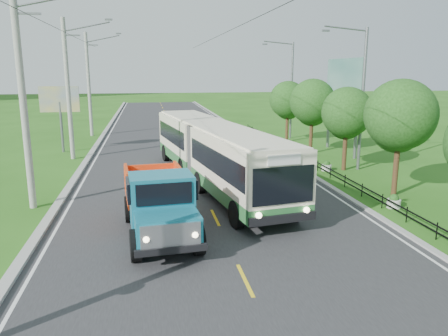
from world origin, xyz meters
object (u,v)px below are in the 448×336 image
object	(u,v)px
pole_far	(89,84)
billboard_right	(344,84)
tree_third	(400,119)
planter_near	(394,202)
tree_fifth	(312,104)
tree_back	(288,101)
bus	(214,149)
streetlight_mid	(360,94)
planter_mid	(326,166)
pole_near	(24,100)
tree_fourth	(347,115)
planter_far	(288,146)
pole_mid	(69,89)
streetlight_far	(290,87)
dump_truck	(159,198)
billboard_left	(60,103)

from	to	relation	value
pole_far	billboard_right	distance (m)	24.33
tree_third	pole_far	bearing A→B (deg)	126.09
planter_near	billboard_right	world-z (taller)	billboard_right
tree_fifth	tree_back	xyz separation A→B (m)	(-0.00, 6.00, -0.20)
planter_near	bus	distance (m)	9.89
streetlight_mid	tree_fifth	bearing A→B (deg)	97.29
tree_third	planter_mid	size ratio (longest dim) A/B	8.96
tree_third	tree_back	distance (m)	18.00
pole_near	tree_fourth	xyz separation A→B (m)	(18.12, 5.14, -1.51)
tree_back	planter_far	world-z (taller)	tree_back
pole_near	pole_mid	world-z (taller)	same
tree_back	pole_mid	bearing A→B (deg)	-164.16
tree_fourth	planter_far	distance (m)	8.62
pole_far	planter_far	distance (m)	20.70
tree_fourth	planter_mid	xyz separation A→B (m)	(-1.26, -0.14, -3.30)
pole_near	streetlight_far	bearing A→B (deg)	45.14
planter_mid	planter_far	bearing A→B (deg)	90.00
pole_near	billboard_right	distance (m)	23.32
tree_fourth	streetlight_far	xyz separation A→B (m)	(0.79, 13.86, 1.32)
pole_far	tree_third	world-z (taller)	pole_far
tree_fourth	planter_mid	bearing A→B (deg)	-173.61
streetlight_mid	dump_truck	size ratio (longest dim) A/B	1.38
streetlight_mid	planter_mid	size ratio (longest dim) A/B	13.54
pole_mid	bus	world-z (taller)	pole_mid
tree_back	billboard_left	bearing A→B (deg)	-173.69
billboard_right	dump_truck	size ratio (longest dim) A/B	1.11
pole_mid	planter_mid	bearing A→B (deg)	-22.54
tree_back	planter_mid	distance (m)	12.66
streetlight_mid	pole_far	bearing A→B (deg)	134.86
tree_back	planter_near	size ratio (longest dim) A/B	8.21
streetlight_far	billboard_left	bearing A→B (deg)	-168.77
pole_far	dump_truck	size ratio (longest dim) A/B	1.52
tree_fifth	tree_back	size ratio (longest dim) A/B	1.05
pole_mid	tree_fourth	distance (m)	19.43
billboard_right	pole_mid	bearing A→B (deg)	177.22
tree_fourth	billboard_right	bearing A→B (deg)	67.36
dump_truck	planter_mid	bearing A→B (deg)	36.27
planter_mid	tree_back	bearing A→B (deg)	84.09
tree_fifth	tree_third	bearing A→B (deg)	-90.00
tree_fifth	tree_back	bearing A→B (deg)	90.00
dump_truck	bus	bearing A→B (deg)	61.42
tree_back	streetlight_far	size ratio (longest dim) A/B	0.61
streetlight_mid	billboard_right	size ratio (longest dim) A/B	1.24
pole_near	streetlight_mid	distance (m)	19.56
pole_near	bus	world-z (taller)	pole_near
tree_fifth	billboard_right	xyz separation A→B (m)	(2.44, -0.14, 1.49)
streetlight_mid	tree_back	bearing A→B (deg)	93.70
tree_back	streetlight_mid	world-z (taller)	streetlight_mid
streetlight_mid	bus	xyz separation A→B (m)	(-9.79, -2.12, -2.86)
pole_mid	tree_fourth	world-z (taller)	pole_mid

